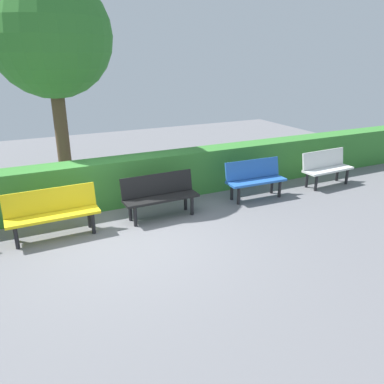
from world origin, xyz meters
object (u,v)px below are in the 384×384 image
at_px(bench_black, 160,194).
at_px(tree_near, 51,37).
at_px(bench_yellow, 52,211).
at_px(bench_blue, 255,178).
at_px(bench_white, 326,166).

bearing_deg(bench_black, tree_near, -64.67).
xyz_separation_m(bench_yellow, tree_near, (-0.65, -2.77, 2.96)).
relative_size(bench_yellow, tree_near, 0.33).
relative_size(bench_blue, bench_yellow, 0.88).
relative_size(bench_blue, tree_near, 0.29).
relative_size(bench_white, bench_yellow, 0.87).
bearing_deg(bench_white, bench_blue, -3.61).
bearing_deg(bench_blue, bench_white, -178.81).
distance_m(bench_white, bench_yellow, 6.46).
bearing_deg(bench_blue, bench_yellow, 2.61).
bearing_deg(bench_blue, tree_near, -34.40).
relative_size(bench_white, tree_near, 0.29).
height_order(bench_white, bench_yellow, same).
distance_m(bench_blue, bench_black, 2.32).
relative_size(bench_white, bench_black, 0.91).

